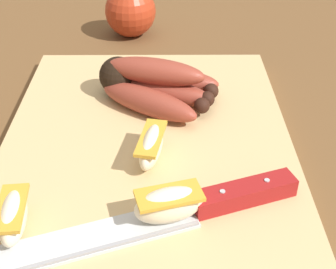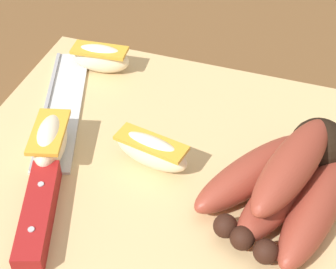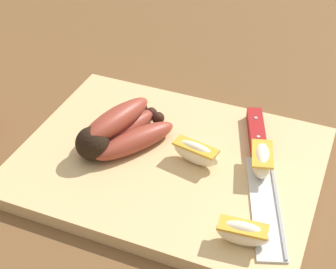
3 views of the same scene
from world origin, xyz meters
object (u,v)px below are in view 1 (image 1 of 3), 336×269
at_px(chefs_knife, 195,208).
at_px(apple_wedge_far, 169,204).
at_px(banana_bunch, 153,84).
at_px(apple_wedge_middle, 151,146).
at_px(whole_apple, 130,11).
at_px(apple_wedge_near, 13,216).

relative_size(chefs_knife, apple_wedge_far, 4.09).
height_order(banana_bunch, apple_wedge_far, banana_bunch).
height_order(banana_bunch, apple_wedge_middle, banana_bunch).
relative_size(apple_wedge_far, whole_apple, 0.71).
height_order(banana_bunch, chefs_knife, banana_bunch).
height_order(chefs_knife, apple_wedge_far, apple_wedge_far).
bearing_deg(apple_wedge_near, chefs_knife, -82.99).
bearing_deg(apple_wedge_far, banana_bunch, 4.93).
bearing_deg(whole_apple, banana_bunch, -170.19).
bearing_deg(banana_bunch, chefs_knife, -168.21).
height_order(banana_bunch, apple_wedge_near, banana_bunch).
relative_size(apple_wedge_near, apple_wedge_middle, 0.90).
distance_m(chefs_knife, apple_wedge_middle, 0.09).
distance_m(banana_bunch, apple_wedge_middle, 0.12).
bearing_deg(chefs_knife, apple_wedge_middle, 27.26).
bearing_deg(apple_wedge_middle, apple_wedge_near, 130.70).
bearing_deg(apple_wedge_far, chefs_knife, -71.91).
bearing_deg(banana_bunch, whole_apple, 9.81).
xyz_separation_m(banana_bunch, chefs_knife, (-0.20, -0.04, -0.02)).
distance_m(chefs_knife, apple_wedge_far, 0.03).
bearing_deg(apple_wedge_far, apple_wedge_near, 94.96).
bearing_deg(apple_wedge_middle, chefs_knife, -152.74).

